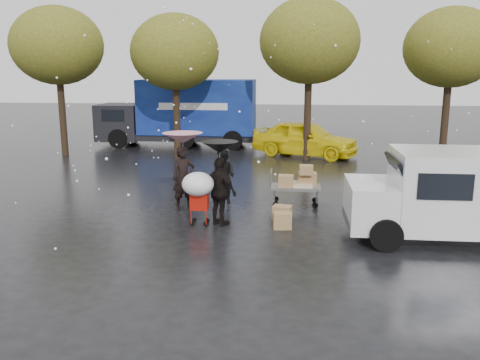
# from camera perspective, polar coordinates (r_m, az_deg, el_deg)

# --- Properties ---
(ground) EXTENTS (90.00, 90.00, 0.00)m
(ground) POSITION_cam_1_polar(r_m,az_deg,el_deg) (13.86, -1.86, -4.78)
(ground) COLOR black
(ground) RESTS_ON ground
(person_pink) EXTENTS (0.82, 0.74, 1.88)m
(person_pink) POSITION_cam_1_polar(r_m,az_deg,el_deg) (15.03, -6.35, 0.22)
(person_pink) COLOR black
(person_pink) RESTS_ON ground
(person_middle) EXTENTS (1.01, 0.94, 1.67)m
(person_middle) POSITION_cam_1_polar(r_m,az_deg,el_deg) (15.68, -1.84, 0.42)
(person_middle) COLOR black
(person_middle) RESTS_ON ground
(person_black) EXTENTS (1.14, 0.97, 1.83)m
(person_black) POSITION_cam_1_polar(r_m,az_deg,el_deg) (13.41, -2.25, -1.32)
(person_black) COLOR black
(person_black) RESTS_ON ground
(umbrella_pink) EXTENTS (1.18, 1.18, 2.28)m
(umbrella_pink) POSITION_cam_1_polar(r_m,az_deg,el_deg) (14.82, -6.46, 4.70)
(umbrella_pink) COLOR #4C4C4C
(umbrella_pink) RESTS_ON ground
(umbrella_black) EXTENTS (0.97, 0.97, 2.25)m
(umbrella_black) POSITION_cam_1_polar(r_m,az_deg,el_deg) (13.18, -2.30, 3.69)
(umbrella_black) COLOR #4C4C4C
(umbrella_black) RESTS_ON ground
(vendor_cart) EXTENTS (1.52, 0.80, 1.27)m
(vendor_cart) POSITION_cam_1_polar(r_m,az_deg,el_deg) (15.51, 6.59, -0.20)
(vendor_cart) COLOR slate
(vendor_cart) RESTS_ON ground
(shopping_cart) EXTENTS (0.84, 0.84, 1.46)m
(shopping_cart) POSITION_cam_1_polar(r_m,az_deg,el_deg) (13.33, -4.71, -0.78)
(shopping_cart) COLOR red
(shopping_cart) RESTS_ON ground
(white_van) EXTENTS (4.91, 2.18, 2.20)m
(white_van) POSITION_cam_1_polar(r_m,az_deg,el_deg) (13.26, 23.30, -1.42)
(white_van) COLOR white
(white_van) RESTS_ON ground
(blue_truck) EXTENTS (8.30, 2.60, 3.50)m
(blue_truck) POSITION_cam_1_polar(r_m,az_deg,el_deg) (27.30, -6.51, 7.49)
(blue_truck) COLOR navy
(blue_truck) RESTS_ON ground
(box_ground_near) EXTENTS (0.50, 0.42, 0.42)m
(box_ground_near) POSITION_cam_1_polar(r_m,az_deg,el_deg) (13.36, 4.76, -4.55)
(box_ground_near) COLOR #8A603C
(box_ground_near) RESTS_ON ground
(box_ground_far) EXTENTS (0.56, 0.47, 0.39)m
(box_ground_far) POSITION_cam_1_polar(r_m,az_deg,el_deg) (14.13, 4.76, -3.66)
(box_ground_far) COLOR #8A603C
(box_ground_far) RESTS_ON ground
(yellow_taxi) EXTENTS (5.35, 3.79, 1.69)m
(yellow_taxi) POSITION_cam_1_polar(r_m,az_deg,el_deg) (24.19, 7.32, 4.65)
(yellow_taxi) COLOR yellow
(yellow_taxi) RESTS_ON ground
(tree_row) EXTENTS (21.60, 4.40, 7.12)m
(tree_row) POSITION_cam_1_polar(r_m,az_deg,el_deg) (23.24, 0.23, 14.76)
(tree_row) COLOR black
(tree_row) RESTS_ON ground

